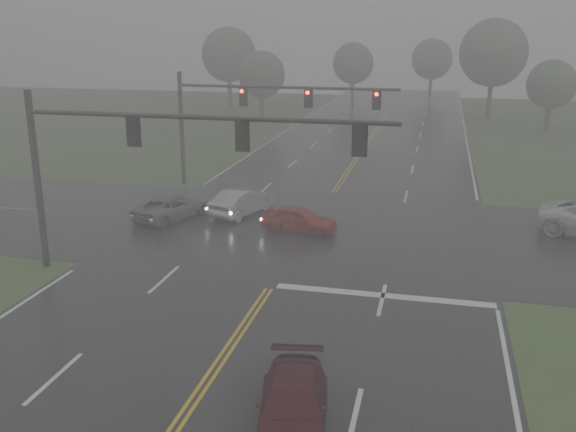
% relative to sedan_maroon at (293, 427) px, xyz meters
% --- Properties ---
extents(main_road, '(18.00, 160.00, 0.02)m').
position_rel_sedan_maroon_xyz_m(main_road, '(-2.97, 14.73, 0.00)').
color(main_road, black).
rests_on(main_road, ground).
extents(cross_street, '(120.00, 14.00, 0.02)m').
position_rel_sedan_maroon_xyz_m(cross_street, '(-2.97, 16.73, 0.00)').
color(cross_street, black).
rests_on(cross_street, ground).
extents(stop_bar, '(8.50, 0.50, 0.01)m').
position_rel_sedan_maroon_xyz_m(stop_bar, '(1.53, 9.13, 0.00)').
color(stop_bar, silver).
rests_on(stop_bar, ground).
extents(sedan_maroon, '(2.49, 4.66, 1.29)m').
position_rel_sedan_maroon_xyz_m(sedan_maroon, '(0.00, 0.00, 0.00)').
color(sedan_maroon, '#3C0B10').
rests_on(sedan_maroon, ground).
extents(sedan_red, '(4.04, 2.13, 1.31)m').
position_rel_sedan_maroon_xyz_m(sedan_red, '(-3.39, 16.35, 0.00)').
color(sedan_red, maroon).
rests_on(sedan_red, ground).
extents(sedan_silver, '(2.88, 4.69, 1.46)m').
position_rel_sedan_maroon_xyz_m(sedan_silver, '(-7.16, 18.64, 0.00)').
color(sedan_silver, gray).
rests_on(sedan_silver, ground).
extents(car_grey, '(3.63, 5.15, 1.30)m').
position_rel_sedan_maroon_xyz_m(car_grey, '(-10.62, 16.99, 0.00)').
color(car_grey, '#53565B').
rests_on(car_grey, ground).
extents(signal_gantry_near, '(15.24, 0.33, 7.64)m').
position_rel_sedan_maroon_xyz_m(signal_gantry_near, '(-8.39, 9.09, 5.41)').
color(signal_gantry_near, black).
rests_on(signal_gantry_near, ground).
extents(signal_gantry_far, '(14.18, 0.37, 7.34)m').
position_rel_sedan_maroon_xyz_m(signal_gantry_far, '(-8.73, 24.95, 5.19)').
color(signal_gantry_far, black).
rests_on(signal_gantry_far, ground).
extents(tree_nw_a, '(5.16, 5.16, 7.58)m').
position_rel_sedan_maroon_xyz_m(tree_nw_a, '(-16.20, 55.37, 4.98)').
color(tree_nw_a, '#352922').
rests_on(tree_nw_a, ground).
extents(tree_ne_a, '(7.49, 7.49, 11.01)m').
position_rel_sedan_maroon_xyz_m(tree_ne_a, '(8.61, 62.68, 7.25)').
color(tree_ne_a, '#352922').
rests_on(tree_ne_a, ground).
extents(tree_n_mid, '(5.51, 5.51, 8.09)m').
position_rel_sedan_maroon_xyz_m(tree_n_mid, '(-8.57, 73.90, 5.31)').
color(tree_n_mid, '#352922').
rests_on(tree_n_mid, ground).
extents(tree_e_near, '(4.79, 4.79, 7.03)m').
position_rel_sedan_maroon_xyz_m(tree_e_near, '(13.71, 53.90, 4.61)').
color(tree_e_near, '#352922').
rests_on(tree_e_near, ground).
extents(tree_nw_b, '(6.88, 6.88, 10.10)m').
position_rel_sedan_maroon_xyz_m(tree_nw_b, '(-23.27, 65.41, 6.65)').
color(tree_nw_b, '#352922').
rests_on(tree_nw_b, ground).
extents(tree_n_far, '(5.78, 5.78, 8.49)m').
position_rel_sedan_maroon_xyz_m(tree_n_far, '(1.62, 82.23, 5.58)').
color(tree_n_far, '#352922').
rests_on(tree_n_far, ground).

